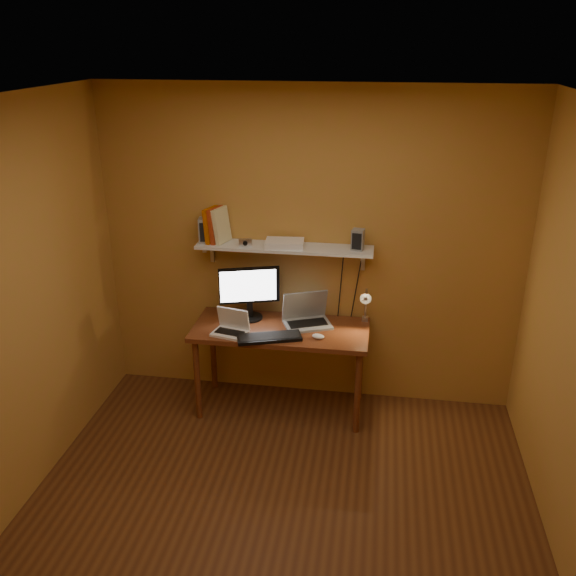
% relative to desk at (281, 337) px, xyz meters
% --- Properties ---
extents(room, '(3.44, 3.24, 2.64)m').
position_rel_desk_xyz_m(room, '(0.19, -1.28, 0.64)').
color(room, brown).
rests_on(room, ground).
extents(desk, '(1.40, 0.60, 0.75)m').
position_rel_desk_xyz_m(desk, '(0.00, 0.00, 0.00)').
color(desk, brown).
rests_on(desk, ground).
extents(wall_shelf, '(1.40, 0.25, 0.21)m').
position_rel_desk_xyz_m(wall_shelf, '(0.00, 0.19, 0.69)').
color(wall_shelf, silver).
rests_on(wall_shelf, room).
extents(monitor, '(0.48, 0.26, 0.44)m').
position_rel_desk_xyz_m(monitor, '(-0.28, 0.14, 0.33)').
color(monitor, black).
rests_on(monitor, desk).
extents(laptop, '(0.44, 0.38, 0.27)m').
position_rel_desk_xyz_m(laptop, '(0.19, 0.11, 0.16)').
color(laptop, gray).
rests_on(laptop, desk).
extents(netbook, '(0.30, 0.24, 0.20)m').
position_rel_desk_xyz_m(netbook, '(-0.37, -0.15, 0.14)').
color(netbook, white).
rests_on(netbook, desk).
extents(keyboard, '(0.52, 0.31, 0.03)m').
position_rel_desk_xyz_m(keyboard, '(-0.06, -0.21, 0.10)').
color(keyboard, black).
rests_on(keyboard, desk).
extents(mouse, '(0.11, 0.09, 0.04)m').
position_rel_desk_xyz_m(mouse, '(0.32, -0.14, 0.10)').
color(mouse, white).
rests_on(mouse, desk).
extents(desk_lamp, '(0.09, 0.23, 0.38)m').
position_rel_desk_xyz_m(desk_lamp, '(0.66, 0.13, 0.29)').
color(desk_lamp, silver).
rests_on(desk_lamp, desk).
extents(speaker_left, '(0.13, 0.13, 0.20)m').
position_rel_desk_xyz_m(speaker_left, '(-0.63, 0.19, 0.81)').
color(speaker_left, gray).
rests_on(speaker_left, wall_shelf).
extents(speaker_right, '(0.10, 0.10, 0.16)m').
position_rel_desk_xyz_m(speaker_right, '(0.57, 0.19, 0.79)').
color(speaker_right, gray).
rests_on(speaker_right, wall_shelf).
extents(books, '(0.20, 0.20, 0.28)m').
position_rel_desk_xyz_m(books, '(-0.55, 0.21, 0.85)').
color(books, '#B95101').
rests_on(books, wall_shelf).
extents(shelf_camera, '(0.11, 0.06, 0.06)m').
position_rel_desk_xyz_m(shelf_camera, '(-0.30, 0.14, 0.74)').
color(shelf_camera, silver).
rests_on(shelf_camera, wall_shelf).
extents(router, '(0.31, 0.22, 0.05)m').
position_rel_desk_xyz_m(router, '(0.00, 0.18, 0.74)').
color(router, white).
rests_on(router, wall_shelf).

